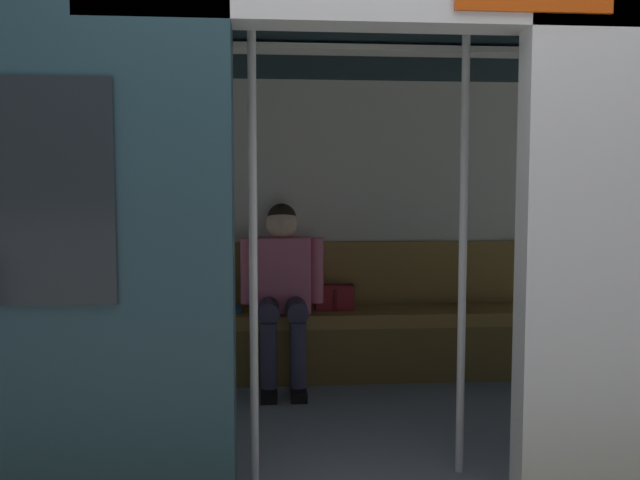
{
  "coord_description": "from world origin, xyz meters",
  "views": [
    {
      "loc": [
        0.4,
        2.31,
        1.28
      ],
      "look_at": [
        0.12,
        -1.13,
        1.01
      ],
      "focal_mm": 36.41,
      "sensor_mm": 36.0,
      "label": 1
    }
  ],
  "objects": [
    {
      "name": "grab_pole_far",
      "position": [
        -0.46,
        -0.49,
        1.02
      ],
      "size": [
        0.04,
        0.04,
        2.03
      ],
      "primitive_type": "cylinder",
      "color": "silver",
      "rests_on": "ground_plane"
    },
    {
      "name": "person_seated",
      "position": [
        0.31,
        -1.94,
        0.68
      ],
      "size": [
        0.55,
        0.67,
        1.19
      ],
      "color": "pink",
      "rests_on": "ground_plane"
    },
    {
      "name": "grab_pole_door",
      "position": [
        0.46,
        -0.39,
        1.02
      ],
      "size": [
        0.04,
        0.04,
        2.03
      ],
      "primitive_type": "cylinder",
      "color": "silver",
      "rests_on": "ground_plane"
    },
    {
      "name": "train_car",
      "position": [
        0.08,
        -1.1,
        1.43
      ],
      "size": [
        6.4,
        2.5,
        2.17
      ],
      "color": "silver",
      "rests_on": "ground_plane"
    },
    {
      "name": "bench_seat",
      "position": [
        0.0,
        -1.99,
        0.35
      ],
      "size": [
        3.31,
        0.44,
        0.46
      ],
      "color": "olive",
      "rests_on": "ground_plane"
    },
    {
      "name": "book",
      "position": [
        0.66,
        -2.05,
        0.48
      ],
      "size": [
        0.18,
        0.24,
        0.03
      ],
      "primitive_type": "cube",
      "rotation": [
        0.0,
        0.0,
        0.14
      ],
      "color": "#26598C",
      "rests_on": "bench_seat"
    },
    {
      "name": "handbag",
      "position": [
        -0.05,
        -2.06,
        0.55
      ],
      "size": [
        0.26,
        0.15,
        0.17
      ],
      "color": "maroon",
      "rests_on": "bench_seat"
    }
  ]
}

